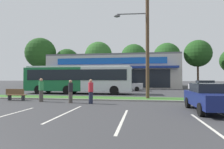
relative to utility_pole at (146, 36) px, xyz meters
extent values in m
cube|color=#386B28|center=(-4.77, -0.10, -5.40)|extent=(56.00, 2.20, 0.12)
cube|color=gray|center=(-4.77, -1.32, -5.40)|extent=(56.00, 0.24, 0.12)
cube|color=silver|center=(-6.93, -8.01, -5.46)|extent=(0.12, 4.80, 0.01)
cube|color=silver|center=(-4.25, -6.90, -5.46)|extent=(0.12, 4.80, 0.01)
cube|color=silver|center=(-1.19, -7.93, -5.46)|extent=(0.12, 4.80, 0.01)
cube|color=silver|center=(2.11, -8.66, -5.46)|extent=(0.12, 4.80, 0.01)
cube|color=#BCB7AD|center=(-5.79, 22.04, -2.51)|extent=(24.13, 12.08, 5.91)
cube|color=black|center=(-5.79, 15.96, -3.69)|extent=(20.27, 0.08, 3.07)
cube|color=navy|center=(-5.79, 15.30, -1.80)|extent=(22.68, 1.40, 0.35)
cube|color=#1959AD|center=(-5.79, 15.92, -0.62)|extent=(19.30, 0.16, 1.06)
cube|color=slate|center=(-5.79, 22.04, 0.59)|extent=(24.13, 12.08, 0.30)
cylinder|color=#473323|center=(-26.10, 28.53, -2.76)|extent=(0.44, 0.44, 5.42)
sphere|color=#1E4719|center=(-26.10, 28.53, 2.86)|extent=(7.76, 7.76, 7.76)
cylinder|color=#473323|center=(-19.33, 29.58, -3.49)|extent=(0.44, 0.44, 3.95)
sphere|color=#1E4719|center=(-19.33, 29.58, 0.81)|extent=(6.20, 6.20, 6.20)
cylinder|color=#473323|center=(-11.51, 31.68, -2.91)|extent=(0.44, 0.44, 5.11)
sphere|color=#2D6026|center=(-11.51, 31.68, 2.33)|extent=(7.18, 7.18, 7.18)
cylinder|color=#473323|center=(-2.28, 30.64, -3.12)|extent=(0.44, 0.44, 4.70)
sphere|color=#23511E|center=(-2.28, 30.64, 1.64)|extent=(6.43, 6.43, 6.43)
cylinder|color=#473323|center=(5.69, 30.29, -3.09)|extent=(0.44, 0.44, 4.75)
sphere|color=#23511E|center=(5.69, 30.29, 1.68)|extent=(6.37, 6.37, 6.37)
cylinder|color=#473323|center=(12.72, 30.26, -2.83)|extent=(0.44, 0.44, 5.28)
sphere|color=#1E4719|center=(12.72, 30.26, 2.18)|extent=(6.30, 6.30, 6.30)
cylinder|color=#4C3826|center=(0.14, 0.01, -0.35)|extent=(0.30, 0.30, 10.23)
cylinder|color=#59595B|center=(-1.16, -0.08, 1.90)|extent=(2.60, 0.28, 0.10)
ellipsoid|color=#59595B|center=(-2.45, -0.17, 1.75)|extent=(0.56, 0.32, 0.24)
cube|color=#196638|center=(-10.50, 4.97, -3.76)|extent=(6.91, 2.62, 2.70)
cube|color=silver|center=(-4.25, 5.03, -3.76)|extent=(5.66, 2.61, 2.70)
cube|color=silver|center=(-7.69, 5.00, -2.31)|extent=(12.04, 2.42, 0.20)
cube|color=black|center=(-7.67, 3.69, -3.28)|extent=(11.51, 0.18, 1.19)
cube|color=black|center=(-1.40, 5.06, -3.44)|extent=(0.08, 2.17, 1.51)
cylinder|color=black|center=(-3.32, 6.22, -4.96)|extent=(1.00, 0.31, 1.00)
cylinder|color=black|center=(-3.30, 3.87, -4.96)|extent=(1.00, 0.31, 1.00)
cylinder|color=black|center=(-8.64, 6.16, -4.96)|extent=(1.00, 0.31, 1.00)
cylinder|color=black|center=(-8.61, 3.82, -4.96)|extent=(1.00, 0.31, 1.00)
cylinder|color=black|center=(-12.08, 6.13, -4.96)|extent=(1.00, 0.31, 1.00)
cylinder|color=black|center=(-12.06, 3.78, -4.96)|extent=(1.00, 0.31, 1.00)
cube|color=brown|center=(-10.48, -2.28, -5.01)|extent=(1.60, 0.45, 0.06)
cube|color=brown|center=(-10.48, -2.47, -4.73)|extent=(1.60, 0.06, 0.44)
cube|color=#333338|center=(-9.87, -2.28, -5.24)|extent=(0.08, 0.36, 0.45)
cube|color=#333338|center=(-11.08, -2.28, -5.24)|extent=(0.08, 0.36, 0.45)
cube|color=#B7B7BC|center=(8.38, 10.96, -4.79)|extent=(4.40, 1.73, 0.71)
cube|color=black|center=(8.16, 10.96, -4.19)|extent=(1.98, 1.52, 0.49)
cylinder|color=black|center=(9.75, 11.78, -5.14)|extent=(0.64, 0.22, 0.64)
cylinder|color=black|center=(9.75, 10.14, -5.14)|extent=(0.64, 0.22, 0.64)
cylinder|color=black|center=(7.02, 11.78, -5.14)|extent=(0.64, 0.22, 0.64)
cylinder|color=black|center=(7.02, 10.14, -5.14)|extent=(0.64, 0.22, 0.64)
cube|color=#B7B7BC|center=(-2.34, 10.87, -4.76)|extent=(4.34, 1.80, 0.77)
cube|color=black|center=(-2.56, 10.87, -4.11)|extent=(1.95, 1.58, 0.54)
cylinder|color=black|center=(-1.00, 11.72, -5.14)|extent=(0.64, 0.22, 0.64)
cylinder|color=black|center=(-1.00, 10.01, -5.14)|extent=(0.64, 0.22, 0.64)
cylinder|color=black|center=(-3.69, 11.72, -5.14)|extent=(0.64, 0.22, 0.64)
cylinder|color=black|center=(-3.69, 10.01, -5.14)|extent=(0.64, 0.22, 0.64)
cube|color=navy|center=(3.26, -5.37, -4.78)|extent=(1.75, 4.18, 0.73)
cube|color=black|center=(3.26, -5.17, -4.17)|extent=(1.54, 1.88, 0.48)
cylinder|color=black|center=(2.43, -6.67, -5.14)|extent=(0.22, 0.64, 0.64)
cylinder|color=black|center=(4.09, -4.08, -5.14)|extent=(0.22, 0.64, 0.64)
cylinder|color=black|center=(2.43, -4.08, -5.14)|extent=(0.22, 0.64, 0.64)
cube|color=#0C3F1E|center=(-10.83, 11.54, -4.82)|extent=(4.13, 1.76, 0.64)
cube|color=black|center=(-11.03, 11.54, -4.24)|extent=(1.86, 1.55, 0.52)
cylinder|color=black|center=(-9.54, 12.37, -5.14)|extent=(0.64, 0.22, 0.64)
cylinder|color=black|center=(-9.54, 10.70, -5.14)|extent=(0.64, 0.22, 0.64)
cylinder|color=black|center=(-12.11, 12.37, -5.14)|extent=(0.64, 0.22, 0.64)
cylinder|color=black|center=(-12.11, 10.70, -5.14)|extent=(0.64, 0.22, 0.64)
cylinder|color=#47423D|center=(-8.06, -2.70, -5.03)|extent=(0.31, 0.31, 0.87)
cylinder|color=#338C4C|center=(-8.06, -2.70, -4.24)|extent=(0.36, 0.36, 0.69)
sphere|color=tan|center=(-8.06, -2.70, -3.78)|extent=(0.24, 0.24, 0.24)
cylinder|color=#1E2338|center=(-3.95, -3.21, -5.04)|extent=(0.30, 0.30, 0.84)
cylinder|color=red|center=(-3.95, -3.21, -4.29)|extent=(0.35, 0.35, 0.67)
sphere|color=tan|center=(-3.95, -3.21, -3.84)|extent=(0.23, 0.23, 0.23)
cylinder|color=#47423D|center=(-5.53, -3.05, -5.05)|extent=(0.29, 0.29, 0.82)
cylinder|color=black|center=(-5.53, -3.05, -4.32)|extent=(0.34, 0.34, 0.65)
sphere|color=tan|center=(-5.53, -3.05, -3.88)|extent=(0.23, 0.23, 0.23)
camera|label=1|loc=(-0.37, -16.15, -3.65)|focal=29.98mm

